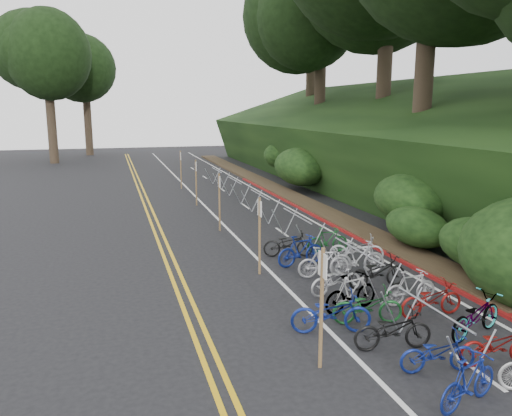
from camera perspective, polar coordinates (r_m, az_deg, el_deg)
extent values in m
plane|color=black|center=(11.58, 4.83, -15.51)|extent=(120.00, 120.00, 0.00)
cube|color=gold|center=(20.37, -11.14, -3.72)|extent=(0.12, 80.00, 0.01)
cube|color=gold|center=(20.39, -10.30, -3.67)|extent=(0.12, 80.00, 0.01)
cube|color=silver|center=(20.86, -2.49, -3.16)|extent=(0.12, 80.00, 0.01)
cube|color=silver|center=(22.20, 8.10, -2.37)|extent=(0.12, 80.00, 0.01)
cube|color=silver|center=(11.52, 23.92, -16.64)|extent=(0.10, 1.60, 0.01)
cube|color=silver|center=(16.13, 10.07, -7.72)|extent=(0.10, 1.60, 0.01)
cube|color=silver|center=(21.44, 2.97, -2.76)|extent=(0.10, 1.60, 0.01)
cube|color=silver|center=(27.04, -1.21, 0.21)|extent=(0.10, 1.60, 0.01)
cube|color=silver|center=(32.78, -3.95, 2.16)|extent=(0.10, 1.60, 0.01)
cube|color=silver|center=(38.60, -5.86, 3.52)|extent=(0.10, 1.60, 0.01)
cube|color=silver|center=(44.47, -7.28, 4.52)|extent=(0.10, 1.60, 0.01)
cube|color=maroon|center=(24.17, 7.24, -1.10)|extent=(0.25, 28.00, 0.10)
cube|color=black|center=(36.12, 12.46, 7.24)|extent=(12.32, 44.00, 9.11)
cube|color=#382819|center=(33.61, 1.56, 2.54)|extent=(1.40, 44.00, 0.16)
ellipsoid|color=#284C19|center=(17.25, 24.03, -3.70)|extent=(2.00, 2.80, 1.60)
ellipsoid|color=#284C19|center=(21.51, 17.24, 1.00)|extent=(2.60, 3.64, 2.08)
ellipsoid|color=#284C19|center=(27.15, 12.47, 4.24)|extent=(2.20, 3.08, 1.76)
ellipsoid|color=#284C19|center=(32.01, 5.07, 4.73)|extent=(3.00, 4.20, 2.40)
ellipsoid|color=#284C19|center=(37.84, 2.75, 6.03)|extent=(2.40, 3.36, 1.92)
ellipsoid|color=#284C19|center=(41.98, 2.66, 7.49)|extent=(2.80, 3.92, 2.24)
ellipsoid|color=#284C19|center=(19.47, 17.89, -2.04)|extent=(1.80, 2.52, 1.44)
ellipsoid|color=#284C19|center=(30.98, 10.27, 6.31)|extent=(3.20, 4.48, 2.56)
cylinder|color=#2D2319|center=(26.21, 18.58, 13.10)|extent=(0.90, 0.90, 7.58)
cylinder|color=#2D2319|center=(34.37, 14.45, 14.79)|extent=(0.96, 0.96, 8.59)
cylinder|color=#2D2319|center=(41.01, 7.31, 12.81)|extent=(0.88, 0.88, 7.07)
ellipsoid|color=black|center=(41.67, 7.54, 21.59)|extent=(9.43, 9.43, 8.96)
cylinder|color=#2D2319|center=(49.39, 6.28, 13.97)|extent=(0.93, 0.93, 8.08)
ellipsoid|color=black|center=(50.28, 6.48, 22.43)|extent=(11.22, 11.22, 10.66)
cylinder|color=#2D2319|center=(51.92, -22.28, 8.37)|extent=(0.85, 0.85, 6.57)
ellipsoid|color=black|center=(52.04, -22.79, 14.95)|extent=(8.98, 8.98, 8.53)
cylinder|color=#2D2319|center=(59.70, -18.62, 8.66)|extent=(0.82, 0.82, 6.06)
ellipsoid|color=black|center=(59.74, -18.95, 13.82)|extent=(7.86, 7.86, 7.46)
cylinder|color=gray|center=(11.30, 19.60, -10.75)|extent=(0.05, 2.57, 0.05)
cylinder|color=gray|center=(10.52, 22.00, -15.92)|extent=(0.56, 0.04, 1.08)
cylinder|color=gray|center=(10.85, 24.41, -15.25)|extent=(0.56, 0.04, 1.08)
cylinder|color=gray|center=(12.27, 15.07, -11.47)|extent=(0.56, 0.04, 1.08)
cylinder|color=gray|center=(12.55, 17.30, -11.06)|extent=(0.56, 0.04, 1.08)
cylinder|color=gray|center=(14.90, 11.57, -4.76)|extent=(0.05, 3.00, 0.05)
cylinder|color=gray|center=(13.78, 13.16, -8.68)|extent=(0.58, 0.04, 1.13)
cylinder|color=gray|center=(14.05, 15.18, -8.39)|extent=(0.58, 0.04, 1.13)
cylinder|color=gray|center=(16.14, 8.29, -5.52)|extent=(0.58, 0.04, 1.13)
cylinder|color=gray|center=(16.37, 10.08, -5.33)|extent=(0.58, 0.04, 1.13)
cylinder|color=gray|center=(19.31, 4.68, -0.87)|extent=(0.05, 3.00, 0.05)
cylinder|color=gray|center=(18.08, 5.40, -3.60)|extent=(0.58, 0.04, 1.13)
cylinder|color=gray|center=(18.29, 7.04, -3.46)|extent=(0.58, 0.04, 1.13)
cylinder|color=gray|center=(20.63, 2.54, -1.69)|extent=(0.58, 0.04, 1.13)
cylinder|color=gray|center=(20.81, 4.00, -1.59)|extent=(0.58, 0.04, 1.13)
cylinder|color=gray|center=(23.96, 0.42, 1.56)|extent=(0.05, 3.00, 0.05)
cylinder|color=gray|center=(22.68, 0.75, -0.48)|extent=(0.58, 0.04, 1.13)
cylinder|color=gray|center=(22.84, 2.10, -0.40)|extent=(0.58, 0.04, 1.13)
cylinder|color=gray|center=(25.31, -1.10, 0.76)|extent=(0.58, 0.04, 1.13)
cylinder|color=gray|center=(25.46, 0.11, 0.83)|extent=(0.58, 0.04, 1.13)
cylinder|color=gray|center=(28.73, -2.45, 3.19)|extent=(0.05, 3.00, 0.05)
cylinder|color=gray|center=(27.41, -2.31, 1.58)|extent=(0.58, 0.04, 1.13)
cylinder|color=gray|center=(27.55, -1.18, 1.63)|extent=(0.58, 0.04, 1.13)
cylinder|color=gray|center=(30.10, -3.60, 2.44)|extent=(0.58, 0.04, 1.13)
cylinder|color=gray|center=(30.23, -2.57, 2.49)|extent=(0.58, 0.04, 1.13)
cylinder|color=gray|center=(33.56, -4.51, 4.34)|extent=(0.05, 3.00, 0.05)
cylinder|color=gray|center=(32.23, -4.47, 3.02)|extent=(0.58, 0.04, 1.13)
cylinder|color=gray|center=(32.34, -3.49, 3.06)|extent=(0.58, 0.04, 1.13)
cylinder|color=gray|center=(34.95, -5.42, 3.65)|extent=(0.58, 0.04, 1.13)
cylinder|color=gray|center=(35.05, -4.52, 3.69)|extent=(0.58, 0.04, 1.13)
cylinder|color=brown|center=(10.27, 7.49, -11.38)|extent=(0.08, 0.08, 2.54)
cube|color=silver|center=(9.96, 7.63, -6.47)|extent=(0.02, 0.40, 0.50)
cylinder|color=brown|center=(15.77, 0.41, -3.25)|extent=(0.08, 0.08, 2.50)
cube|color=silver|center=(15.57, 0.42, -0.04)|extent=(0.02, 0.40, 0.50)
cylinder|color=brown|center=(21.45, -4.19, 0.64)|extent=(0.08, 0.08, 2.50)
cube|color=silver|center=(21.30, -4.23, 3.02)|extent=(0.02, 0.40, 0.50)
cylinder|color=brown|center=(27.27, -6.86, 2.89)|extent=(0.08, 0.08, 2.50)
cube|color=silver|center=(27.15, -6.90, 4.77)|extent=(0.02, 0.40, 0.50)
cylinder|color=brown|center=(33.15, -8.58, 4.34)|extent=(0.08, 0.08, 2.50)
cube|color=silver|center=(33.05, -8.63, 5.89)|extent=(0.02, 0.40, 0.50)
imported|color=navy|center=(12.11, 8.57, -11.73)|extent=(1.09, 2.02, 1.01)
imported|color=navy|center=(10.07, 23.15, -17.75)|extent=(0.93, 1.66, 0.96)
imported|color=navy|center=(11.02, 20.06, -15.26)|extent=(0.80, 1.66, 0.83)
imported|color=maroon|center=(11.74, 25.90, -13.85)|extent=(0.79, 1.77, 0.90)
imported|color=black|center=(11.62, 15.36, -13.25)|extent=(0.86, 1.84, 0.93)
imported|color=slate|center=(12.90, 23.81, -11.18)|extent=(1.26, 2.00, 0.99)
imported|color=#144C1E|center=(12.77, 12.62, -10.85)|extent=(0.96, 1.84, 0.92)
imported|color=maroon|center=(13.62, 19.41, -9.79)|extent=(0.63, 1.76, 0.92)
imported|color=slate|center=(13.41, 10.83, -9.44)|extent=(0.89, 1.77, 1.03)
imported|color=#9E9EA3|center=(14.23, 17.28, -8.65)|extent=(0.57, 1.63, 0.96)
imported|color=#9E9EA3|center=(14.51, 9.13, -8.06)|extent=(0.86, 1.75, 0.88)
imported|color=black|center=(15.21, 13.70, -7.10)|extent=(0.71, 1.90, 0.99)
imported|color=#9E9EA3|center=(15.79, 7.77, -6.15)|extent=(0.66, 1.72, 1.01)
imported|color=#9E9EA3|center=(16.27, 11.56, -5.59)|extent=(0.65, 1.86, 1.10)
imported|color=navy|center=(16.87, 5.13, -4.86)|extent=(0.82, 1.83, 1.06)
imported|color=#9E9EA3|center=(17.49, 11.42, -4.60)|extent=(1.23, 1.96, 0.97)
imported|color=black|center=(17.87, 3.73, -4.10)|extent=(1.03, 1.89, 0.94)
imported|color=#144C1E|center=(18.51, 8.19, -3.64)|extent=(0.53, 1.60, 0.95)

